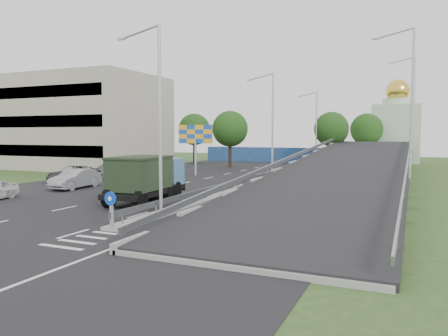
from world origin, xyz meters
The scene contains 23 objects.
ground centered at (0.00, 0.00, 0.00)m, with size 160.00×160.00×0.00m, color #2D4C1E.
road_surface centered at (-3.00, 20.00, 0.00)m, with size 26.00×90.00×0.04m, color black.
parking_strip centered at (-16.00, 20.00, 0.00)m, with size 8.00×90.00×0.05m, color black.
median centered at (0.00, 24.00, 0.10)m, with size 1.00×44.00×0.20m, color gray.
overpass_ramp centered at (7.50, 24.00, 1.75)m, with size 10.00×50.00×3.50m.
median_guardrail centered at (0.00, 24.00, 0.75)m, with size 0.09×44.00×0.71m.
sign_bollard centered at (0.00, 2.17, 1.03)m, with size 0.64×0.23×1.67m.
lamp_post_near centered at (0.11, 6.00, 5.81)m, with size 2.74×0.18×10.08m.
lamp_post_mid centered at (0.11, 26.00, 5.81)m, with size 2.74×0.18×10.08m.
lamp_post_far centered at (0.11, 46.00, 5.81)m, with size 2.74×0.18×10.08m.
beige_building centered at (-30.00, 32.00, 6.00)m, with size 24.00×14.00×12.00m, color #9C9883.
blue_wall centered at (-4.00, 52.00, 1.20)m, with size 30.00×0.50×2.40m, color navy.
church centered at (10.00, 60.00, 5.31)m, with size 7.00×7.00×13.80m.
billboard centered at (-9.00, 28.00, 4.19)m, with size 4.00×0.24×5.50m.
tree_left_mid centered at (-10.00, 40.00, 5.18)m, with size 4.80×4.80×7.60m.
tree_median_far centered at (2.00, 48.00, 5.18)m, with size 4.80×4.80×7.60m.
tree_left_far centered at (-18.00, 45.00, 5.18)m, with size 4.80×4.80×7.60m.
tree_ramp_far centered at (6.00, 55.00, 5.18)m, with size 4.80×4.80×7.60m.
dump_truck centered at (-3.39, 10.19, 1.71)m, with size 3.14×7.18×3.09m.
parked_car_b centered at (-12.83, 13.86, 0.82)m, with size 1.73×4.96×1.64m, color #95969A.
parked_car_c centered at (-16.49, 17.64, 0.76)m, with size 2.52×5.46×1.52m, color #2F2F33.
parked_car_d centered at (-16.26, 22.82, 0.81)m, with size 2.27×5.59×1.62m, color gray.
parked_car_e centered at (-15.33, 28.69, 0.76)m, with size 1.79×4.44×1.51m, color white.
Camera 1 is at (12.78, -13.99, 4.52)m, focal length 35.00 mm.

